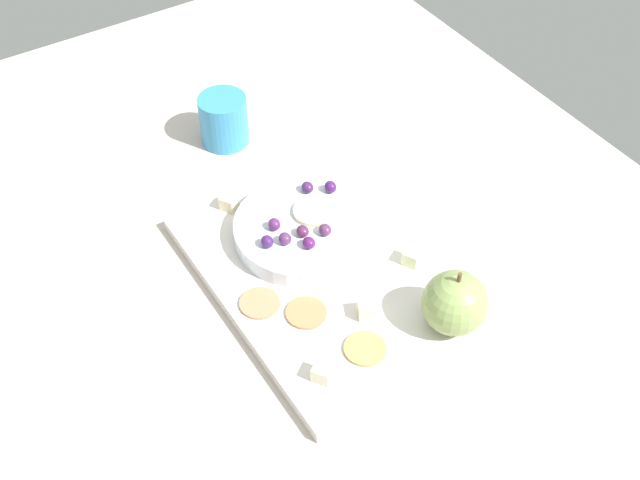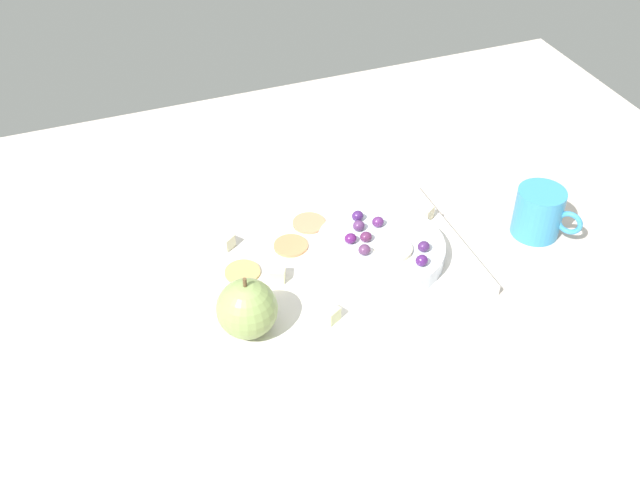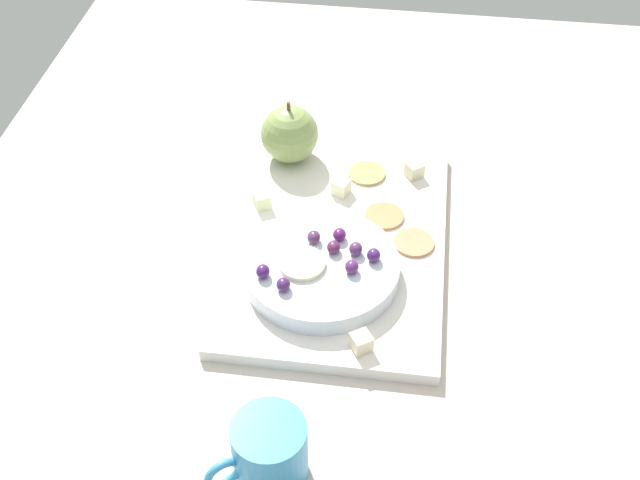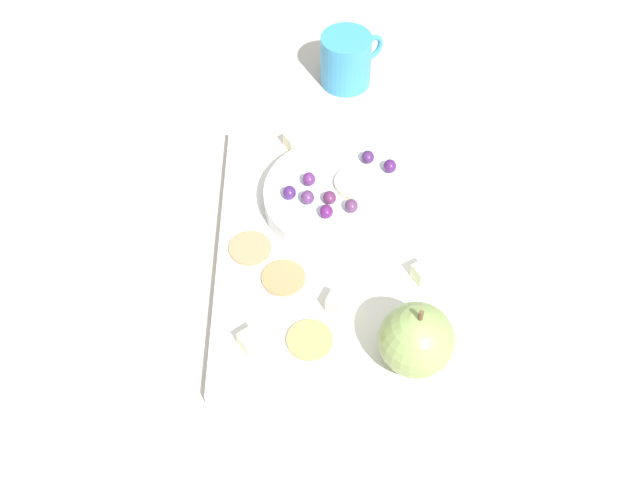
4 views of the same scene
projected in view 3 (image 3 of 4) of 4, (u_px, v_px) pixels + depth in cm
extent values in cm
cube|color=#BEB2A7|center=(346.00, 289.00, 100.94)|extent=(135.11, 108.02, 4.09)
cube|color=silver|center=(339.00, 244.00, 102.55)|extent=(39.54, 26.56, 1.73)
cylinder|color=silver|center=(321.00, 269.00, 96.43)|extent=(18.70, 18.70, 2.53)
sphere|color=#859D56|center=(289.00, 134.00, 111.02)|extent=(7.98, 7.98, 7.98)
cylinder|color=brown|center=(289.00, 106.00, 107.83)|extent=(0.50, 0.50, 1.20)
cube|color=beige|center=(414.00, 170.00, 110.13)|extent=(2.91, 2.91, 2.08)
cube|color=beige|center=(361.00, 342.00, 88.72)|extent=(2.88, 2.88, 2.08)
cube|color=beige|center=(341.00, 187.00, 107.56)|extent=(2.76, 2.76, 2.08)
cube|color=beige|center=(262.00, 200.00, 105.66)|extent=(2.82, 2.82, 2.08)
cylinder|color=#B18052|center=(384.00, 216.00, 104.66)|extent=(5.11, 5.11, 0.40)
cylinder|color=tan|center=(367.00, 173.00, 110.89)|extent=(5.11, 5.11, 0.40)
cylinder|color=tan|center=(414.00, 243.00, 101.14)|extent=(5.11, 5.11, 0.40)
ellipsoid|color=#552E55|center=(314.00, 237.00, 97.39)|extent=(1.78, 1.60, 1.54)
ellipsoid|color=#432158|center=(283.00, 285.00, 91.82)|extent=(1.78, 1.60, 1.53)
ellipsoid|color=#56234B|center=(333.00, 248.00, 96.04)|extent=(1.78, 1.60, 1.48)
ellipsoid|color=#572563|center=(352.00, 267.00, 93.77)|extent=(1.78, 1.60, 1.58)
ellipsoid|color=#542C5E|center=(355.00, 251.00, 95.66)|extent=(1.78, 1.60, 1.61)
ellipsoid|color=#55195D|center=(339.00, 235.00, 97.73)|extent=(1.78, 1.60, 1.50)
ellipsoid|color=#411F5F|center=(374.00, 255.00, 95.13)|extent=(1.78, 1.60, 1.62)
ellipsoid|color=#451B5E|center=(263.00, 271.00, 93.22)|extent=(1.78, 1.60, 1.64)
cylinder|color=beige|center=(302.00, 263.00, 94.87)|extent=(5.49, 5.49, 0.60)
cylinder|color=#368CC0|center=(270.00, 452.00, 77.72)|extent=(7.33, 7.33, 7.77)
torus|color=#368CC0|center=(224.00, 474.00, 76.03)|extent=(3.03, 3.69, 4.00)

